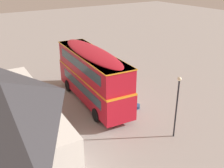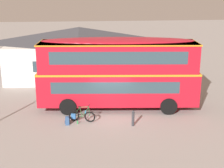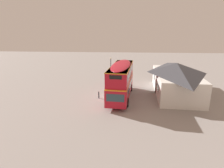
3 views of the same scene
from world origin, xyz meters
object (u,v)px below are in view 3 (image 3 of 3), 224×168
object	(u,v)px
backpack_on_ground	(106,88)
kerb_bollard	(99,95)
water_bottle_green_metal	(106,90)
double_decker_bus	(121,79)
touring_bicycle	(108,89)
street_lamp	(111,67)

from	to	relation	value
backpack_on_ground	kerb_bollard	bearing A→B (deg)	-8.49
water_bottle_green_metal	kerb_bollard	world-z (taller)	kerb_bollard
water_bottle_green_metal	double_decker_bus	bearing A→B (deg)	41.50
double_decker_bus	touring_bicycle	size ratio (longest dim) A/B	6.52
water_bottle_green_metal	street_lamp	distance (m)	5.87
double_decker_bus	kerb_bollard	bearing A→B (deg)	-79.94
double_decker_bus	backpack_on_ground	bearing A→B (deg)	-143.63
touring_bicycle	street_lamp	distance (m)	5.93
water_bottle_green_metal	kerb_bollard	bearing A→B (deg)	-10.68
touring_bicycle	street_lamp	size ratio (longest dim) A/B	0.36
touring_bicycle	backpack_on_ground	size ratio (longest dim) A/B	3.08
backpack_on_ground	street_lamp	distance (m)	5.27
backpack_on_ground	water_bottle_green_metal	distance (m)	0.63
backpack_on_ground	double_decker_bus	bearing A→B (deg)	36.37
water_bottle_green_metal	kerb_bollard	size ratio (longest dim) A/B	0.24
double_decker_bus	water_bottle_green_metal	size ratio (longest dim) A/B	46.36
touring_bicycle	water_bottle_green_metal	xyz separation A→B (m)	(-0.21, -0.35, -0.26)
touring_bicycle	kerb_bollard	bearing A→B (deg)	-17.52
double_decker_bus	street_lamp	xyz separation A→B (m)	(-7.93, -2.11, 0.18)
double_decker_bus	backpack_on_ground	size ratio (longest dim) A/B	20.06
double_decker_bus	touring_bicycle	xyz separation A→B (m)	(-2.53, -2.07, -2.27)
backpack_on_ground	water_bottle_green_metal	xyz separation A→B (m)	(0.60, 0.04, -0.17)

